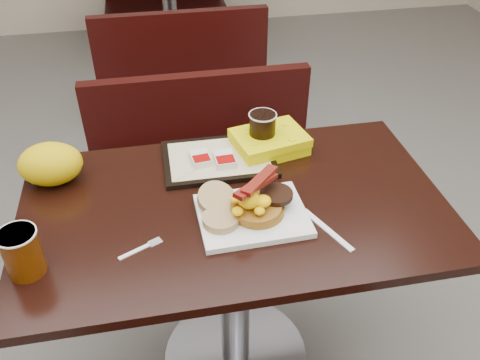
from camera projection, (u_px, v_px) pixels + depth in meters
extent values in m
cube|color=slate|center=(236.00, 358.00, 1.89)|extent=(6.00, 7.00, 0.01)
cube|color=white|center=(252.00, 216.00, 1.38)|extent=(0.30, 0.24, 0.02)
cylinder|color=#966419|center=(258.00, 208.00, 1.37)|extent=(0.17, 0.17, 0.03)
cylinder|color=black|center=(276.00, 195.00, 1.38)|extent=(0.10, 0.10, 0.01)
ellipsoid|color=yellow|center=(249.00, 201.00, 1.33)|extent=(0.10, 0.09, 0.05)
cylinder|color=#A38456|center=(221.00, 219.00, 1.34)|extent=(0.12, 0.12, 0.02)
cylinder|color=#A38456|center=(216.00, 198.00, 1.39)|extent=(0.13, 0.13, 0.06)
cylinder|color=#7B3704|center=(22.00, 253.00, 1.19)|extent=(0.11, 0.11, 0.12)
cube|color=white|center=(327.00, 230.00, 1.35)|extent=(0.09, 0.18, 0.00)
cube|color=#AC1D07|center=(215.00, 204.00, 1.43)|extent=(0.05, 0.05, 0.01)
cube|color=#8C0504|center=(216.00, 193.00, 1.46)|extent=(0.05, 0.05, 0.01)
cube|color=black|center=(219.00, 159.00, 1.60)|extent=(0.35, 0.25, 0.02)
cube|color=silver|center=(200.00, 158.00, 1.57)|extent=(0.07, 0.08, 0.02)
cube|color=silver|center=(224.00, 159.00, 1.56)|extent=(0.07, 0.09, 0.02)
cylinder|color=black|center=(262.00, 130.00, 1.61)|extent=(0.10, 0.10, 0.11)
cube|color=#DBD103|center=(269.00, 142.00, 1.63)|extent=(0.25, 0.21, 0.06)
ellipsoid|color=#E8AC07|center=(51.00, 164.00, 1.48)|extent=(0.19, 0.15, 0.13)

